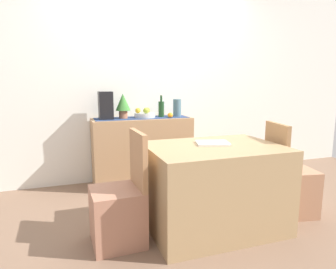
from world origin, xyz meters
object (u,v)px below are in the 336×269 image
dining_table (213,187)px  open_book (213,143)px  wine_bottle (161,109)px  chair_near_window (119,211)px  chair_by_corner (289,187)px  sideboard_console (142,151)px  fruit_bowl (145,115)px  coffee_maker (106,106)px  ceramic_vase (177,108)px  potted_plant (123,104)px

dining_table → open_book: bearing=77.0°
open_book → wine_bottle: bearing=108.9°
chair_near_window → chair_by_corner: bearing=0.1°
sideboard_console → fruit_bowl: 0.45m
fruit_bowl → chair_near_window: size_ratio=0.29×
fruit_bowl → dining_table: 1.46m
chair_near_window → coffee_maker: bearing=86.1°
dining_table → ceramic_vase: bearing=83.0°
ceramic_vase → chair_near_window: size_ratio=0.25×
wine_bottle → ceramic_vase: (0.22, 0.00, 0.01)m
coffee_maker → chair_by_corner: size_ratio=0.37×
sideboard_console → chair_near_window: size_ratio=1.37×
potted_plant → open_book: potted_plant is taller
wine_bottle → dining_table: (0.05, -1.35, -0.58)m
chair_near_window → open_book: bearing=4.5°
sideboard_console → dining_table: bearing=-77.4°
potted_plant → open_book: size_ratio=1.09×
fruit_bowl → coffee_maker: (-0.48, 0.00, 0.13)m
fruit_bowl → dining_table: (0.26, -1.35, -0.50)m
fruit_bowl → coffee_maker: coffee_maker is taller
potted_plant → chair_by_corner: bearing=-44.5°
sideboard_console → open_book: sideboard_console is taller
potted_plant → open_book: (0.55, -1.28, -0.27)m
wine_bottle → potted_plant: 0.49m
coffee_maker → sideboard_console: bearing=0.0°
sideboard_console → open_book: (0.32, -1.28, 0.33)m
wine_bottle → dining_table: bearing=-87.9°
fruit_bowl → coffee_maker: size_ratio=0.78×
coffee_maker → potted_plant: 0.21m
fruit_bowl → chair_near_window: same height
ceramic_vase → chair_by_corner: (0.67, -1.34, -0.69)m
open_book → chair_near_window: chair_near_window is taller
wine_bottle → dining_table: size_ratio=0.24×
ceramic_vase → dining_table: 1.48m
fruit_bowl → sideboard_console: bearing=180.0°
open_book → dining_table: bearing=-87.0°
sideboard_console → coffee_maker: coffee_maker is taller
sideboard_console → coffee_maker: bearing=180.0°
sideboard_console → coffee_maker: size_ratio=3.71×
sideboard_console → dining_table: sideboard_console is taller
chair_by_corner → ceramic_vase: bearing=116.5°
sideboard_console → potted_plant: potted_plant is taller
sideboard_console → open_book: bearing=-76.1°
fruit_bowl → wine_bottle: size_ratio=0.94×
fruit_bowl → ceramic_vase: size_ratio=1.15×
potted_plant → open_book: bearing=-66.7°
fruit_bowl → open_book: (0.28, -1.28, -0.12)m
potted_plant → dining_table: bearing=-68.3°
sideboard_console → coffee_maker: (-0.44, 0.00, 0.58)m
ceramic_vase → dining_table: bearing=-97.0°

